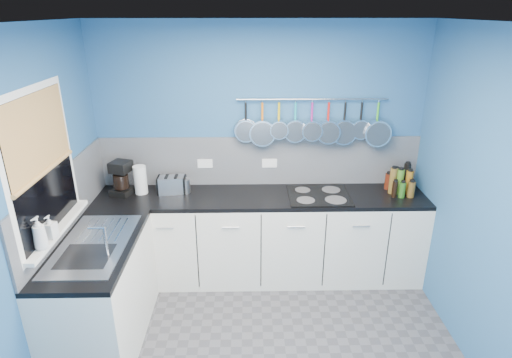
{
  "coord_description": "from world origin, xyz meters",
  "views": [
    {
      "loc": [
        -0.11,
        -2.54,
        2.57
      ],
      "look_at": [
        -0.05,
        0.75,
        1.25
      ],
      "focal_mm": 29.72,
      "sensor_mm": 36.0,
      "label": 1
    }
  ],
  "objects_px": {
    "soap_bottle_a": "(39,233)",
    "soap_bottle_b": "(50,227)",
    "coffee_maker": "(121,178)",
    "toaster": "(172,185)",
    "canister": "(185,186)",
    "hob": "(319,195)",
    "paper_towel": "(140,180)"
  },
  "relations": [
    {
      "from": "soap_bottle_a",
      "to": "soap_bottle_b",
      "type": "xyz_separation_m",
      "value": [
        0.0,
        0.15,
        -0.03
      ]
    },
    {
      "from": "soap_bottle_b",
      "to": "coffee_maker",
      "type": "height_order",
      "value": "coffee_maker"
    },
    {
      "from": "soap_bottle_b",
      "to": "toaster",
      "type": "relative_size",
      "value": 0.67
    },
    {
      "from": "soap_bottle_b",
      "to": "canister",
      "type": "xyz_separation_m",
      "value": [
        0.8,
        1.13,
        -0.17
      ]
    },
    {
      "from": "soap_bottle_b",
      "to": "hob",
      "type": "height_order",
      "value": "soap_bottle_b"
    },
    {
      "from": "canister",
      "to": "hob",
      "type": "relative_size",
      "value": 0.24
    },
    {
      "from": "soap_bottle_b",
      "to": "paper_towel",
      "type": "bearing_deg",
      "value": 71.88
    },
    {
      "from": "soap_bottle_b",
      "to": "hob",
      "type": "distance_m",
      "value": 2.34
    },
    {
      "from": "soap_bottle_b",
      "to": "canister",
      "type": "bearing_deg",
      "value": 54.76
    },
    {
      "from": "paper_towel",
      "to": "canister",
      "type": "relative_size",
      "value": 1.96
    },
    {
      "from": "soap_bottle_a",
      "to": "coffee_maker",
      "type": "xyz_separation_m",
      "value": [
        0.19,
        1.25,
        -0.11
      ]
    },
    {
      "from": "soap_bottle_b",
      "to": "canister",
      "type": "relative_size",
      "value": 1.21
    },
    {
      "from": "paper_towel",
      "to": "toaster",
      "type": "height_order",
      "value": "paper_towel"
    },
    {
      "from": "soap_bottle_a",
      "to": "canister",
      "type": "bearing_deg",
      "value": 58.07
    },
    {
      "from": "soap_bottle_a",
      "to": "paper_towel",
      "type": "bearing_deg",
      "value": 73.9
    },
    {
      "from": "soap_bottle_b",
      "to": "paper_towel",
      "type": "height_order",
      "value": "soap_bottle_b"
    },
    {
      "from": "paper_towel",
      "to": "hob",
      "type": "height_order",
      "value": "paper_towel"
    },
    {
      "from": "soap_bottle_b",
      "to": "coffee_maker",
      "type": "xyz_separation_m",
      "value": [
        0.19,
        1.1,
        -0.07
      ]
    },
    {
      "from": "paper_towel",
      "to": "coffee_maker",
      "type": "relative_size",
      "value": 0.85
    },
    {
      "from": "coffee_maker",
      "to": "toaster",
      "type": "xyz_separation_m",
      "value": [
        0.47,
        0.03,
        -0.08
      ]
    },
    {
      "from": "soap_bottle_a",
      "to": "canister",
      "type": "distance_m",
      "value": 1.52
    },
    {
      "from": "soap_bottle_a",
      "to": "canister",
      "type": "xyz_separation_m",
      "value": [
        0.8,
        1.28,
        -0.2
      ]
    },
    {
      "from": "paper_towel",
      "to": "hob",
      "type": "xyz_separation_m",
      "value": [
        1.72,
        -0.11,
        -0.13
      ]
    },
    {
      "from": "toaster",
      "to": "soap_bottle_a",
      "type": "bearing_deg",
      "value": -125.87
    },
    {
      "from": "hob",
      "to": "canister",
      "type": "bearing_deg",
      "value": 175.29
    },
    {
      "from": "soap_bottle_a",
      "to": "coffee_maker",
      "type": "distance_m",
      "value": 1.27
    },
    {
      "from": "canister",
      "to": "hob",
      "type": "distance_m",
      "value": 1.3
    },
    {
      "from": "hob",
      "to": "paper_towel",
      "type": "bearing_deg",
      "value": 176.5
    },
    {
      "from": "coffee_maker",
      "to": "paper_towel",
      "type": "bearing_deg",
      "value": 25.39
    },
    {
      "from": "paper_towel",
      "to": "toaster",
      "type": "bearing_deg",
      "value": 1.24
    },
    {
      "from": "paper_towel",
      "to": "coffee_maker",
      "type": "height_order",
      "value": "coffee_maker"
    },
    {
      "from": "soap_bottle_a",
      "to": "hob",
      "type": "relative_size",
      "value": 0.41
    }
  ]
}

